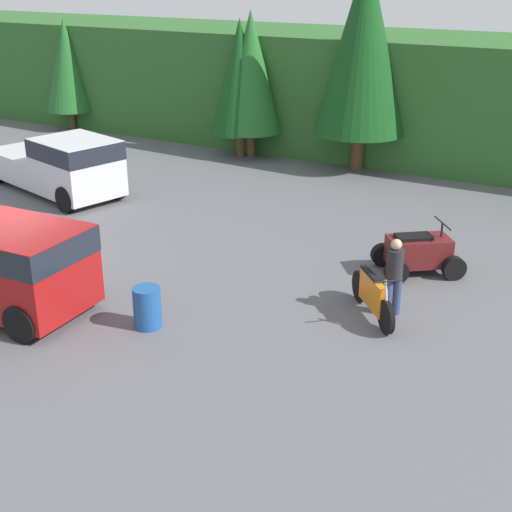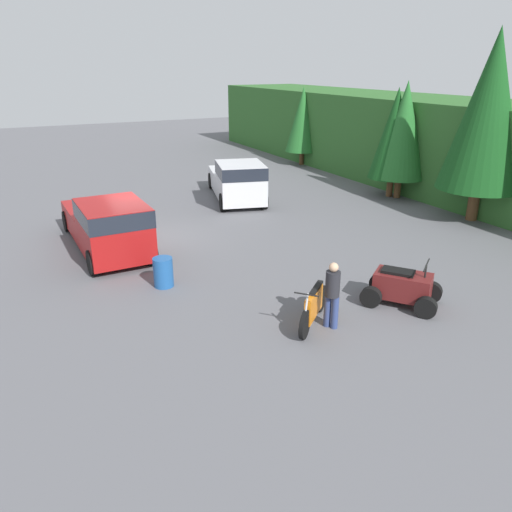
{
  "view_description": "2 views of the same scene",
  "coord_description": "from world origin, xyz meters",
  "px_view_note": "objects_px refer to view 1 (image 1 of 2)",
  "views": [
    {
      "loc": [
        12.55,
        -11.11,
        7.04
      ],
      "look_at": [
        5.47,
        1.74,
        0.95
      ],
      "focal_mm": 50.0,
      "sensor_mm": 36.0,
      "label": 1
    },
    {
      "loc": [
        17.46,
        -4.3,
        6.16
      ],
      "look_at": [
        5.47,
        1.74,
        0.95
      ],
      "focal_mm": 35.0,
      "sensor_mm": 36.0,
      "label": 2
    }
  ],
  "objects_px": {
    "quad_atv": "(418,253)",
    "rider_person": "(394,274)",
    "pickup_truck_second": "(62,164)",
    "steel_barrel": "(147,307)",
    "dirt_bike": "(373,296)"
  },
  "relations": [
    {
      "from": "quad_atv",
      "to": "rider_person",
      "type": "distance_m",
      "value": 2.49
    },
    {
      "from": "pickup_truck_second",
      "to": "dirt_bike",
      "type": "bearing_deg",
      "value": -0.55
    },
    {
      "from": "quad_atv",
      "to": "steel_barrel",
      "type": "relative_size",
      "value": 2.67
    },
    {
      "from": "quad_atv",
      "to": "dirt_bike",
      "type": "bearing_deg",
      "value": -130.47
    },
    {
      "from": "quad_atv",
      "to": "rider_person",
      "type": "xyz_separation_m",
      "value": [
        0.19,
        -2.44,
        0.44
      ]
    },
    {
      "from": "pickup_truck_second",
      "to": "rider_person",
      "type": "xyz_separation_m",
      "value": [
        12.12,
        -3.05,
        -0.08
      ]
    },
    {
      "from": "rider_person",
      "to": "pickup_truck_second",
      "type": "bearing_deg",
      "value": -136.3
    },
    {
      "from": "rider_person",
      "to": "steel_barrel",
      "type": "height_order",
      "value": "rider_person"
    },
    {
      "from": "dirt_bike",
      "to": "steel_barrel",
      "type": "xyz_separation_m",
      "value": [
        -3.9,
        -2.68,
        -0.04
      ]
    },
    {
      "from": "pickup_truck_second",
      "to": "steel_barrel",
      "type": "xyz_separation_m",
      "value": [
        7.89,
        -6.04,
        -0.58
      ]
    },
    {
      "from": "rider_person",
      "to": "steel_barrel",
      "type": "distance_m",
      "value": 5.21
    },
    {
      "from": "dirt_bike",
      "to": "quad_atv",
      "type": "relative_size",
      "value": 0.74
    },
    {
      "from": "quad_atv",
      "to": "pickup_truck_second",
      "type": "bearing_deg",
      "value": 139.69
    },
    {
      "from": "dirt_bike",
      "to": "rider_person",
      "type": "bearing_deg",
      "value": 90.28
    },
    {
      "from": "quad_atv",
      "to": "rider_person",
      "type": "height_order",
      "value": "rider_person"
    }
  ]
}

